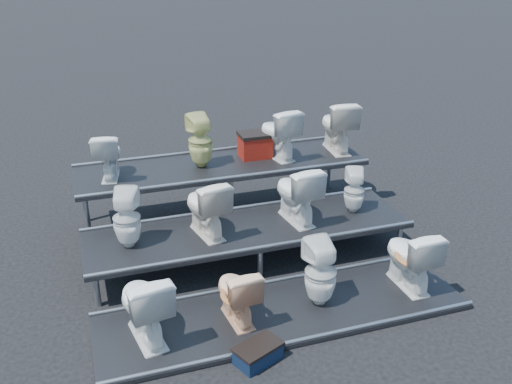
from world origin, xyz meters
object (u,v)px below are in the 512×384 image
object	(u,v)px
toilet_3	(410,257)
toilet_7	(354,191)
red_crate	(255,146)
toilet_5	(206,207)
toilet_6	(296,193)
toilet_2	(321,273)
toilet_0	(144,305)
toilet_8	(108,155)
toilet_9	(200,141)
toilet_4	(127,219)
toilet_10	(278,133)
step_stool	(258,354)
toilet_1	(237,293)
toilet_11	(337,125)

from	to	relation	value
toilet_3	toilet_7	world-z (taller)	toilet_7
toilet_3	red_crate	xyz separation A→B (m)	(-1.04, 2.73, 0.57)
toilet_5	toilet_6	bearing A→B (deg)	168.57
toilet_2	toilet_0	bearing A→B (deg)	-1.60
toilet_7	toilet_8	world-z (taller)	toilet_8
toilet_9	toilet_8	bearing A→B (deg)	-7.17
toilet_4	toilet_9	xyz separation A→B (m)	(1.22, 1.30, 0.42)
toilet_10	toilet_3	bearing A→B (deg)	95.43
toilet_3	step_stool	bearing A→B (deg)	16.40
toilet_2	step_stool	distance (m)	1.22
red_crate	toilet_8	bearing A→B (deg)	-176.11
toilet_10	red_crate	distance (m)	0.41
toilet_5	toilet_8	size ratio (longest dim) A/B	1.17
toilet_1	toilet_6	bearing A→B (deg)	-138.54
toilet_0	toilet_3	size ratio (longest dim) A/B	1.04
toilet_4	toilet_11	bearing A→B (deg)	-142.38
toilet_10	step_stool	xyz separation A→B (m)	(-1.40, -3.25, -1.16)
toilet_10	toilet_11	world-z (taller)	toilet_11
toilet_1	toilet_10	bearing A→B (deg)	-124.45
toilet_10	toilet_11	size ratio (longest dim) A/B	0.96
toilet_11	step_stool	size ratio (longest dim) A/B	1.76
toilet_11	red_crate	world-z (taller)	toilet_11
toilet_11	red_crate	bearing A→B (deg)	-0.95
toilet_6	toilet_10	bearing A→B (deg)	-106.23
toilet_4	red_crate	distance (m)	2.54
step_stool	toilet_2	bearing A→B (deg)	10.74
toilet_2	toilet_4	bearing A→B (deg)	-35.03
toilet_1	toilet_8	world-z (taller)	toilet_8
toilet_3	toilet_6	size ratio (longest dim) A/B	0.99
toilet_5	toilet_10	xyz separation A→B (m)	(1.44, 1.30, 0.40)
toilet_5	toilet_2	bearing A→B (deg)	116.07
toilet_3	step_stool	distance (m)	2.25
toilet_3	red_crate	world-z (taller)	red_crate
toilet_0	toilet_1	distance (m)	0.99
toilet_6	step_stool	world-z (taller)	toilet_6
toilet_3	toilet_1	bearing A→B (deg)	-0.72
toilet_4	toilet_1	bearing A→B (deg)	143.62
toilet_9	red_crate	distance (m)	0.90
toilet_2	toilet_8	size ratio (longest dim) A/B	1.23
toilet_7	toilet_5	bearing A→B (deg)	20.21
toilet_3	red_crate	distance (m)	2.98
toilet_2	toilet_3	bearing A→B (deg)	178.40
toilet_1	toilet_6	distance (m)	1.83
toilet_4	toilet_11	world-z (taller)	toilet_11
toilet_4	toilet_0	bearing A→B (deg)	106.16
toilet_1	toilet_3	xyz separation A→B (m)	(2.14, 0.00, 0.05)
toilet_5	toilet_10	size ratio (longest dim) A/B	0.99
toilet_2	toilet_11	distance (m)	3.06
toilet_3	toilet_6	world-z (taller)	toilet_6
toilet_9	toilet_11	bearing A→B (deg)	172.83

